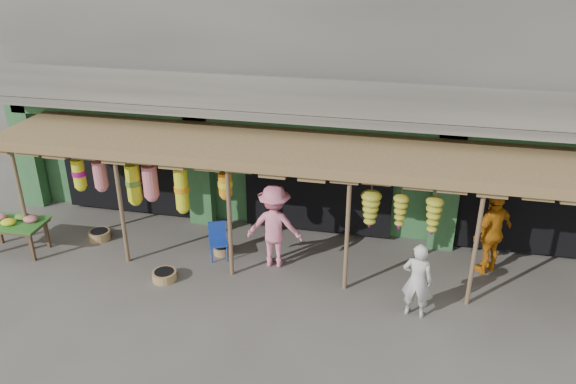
% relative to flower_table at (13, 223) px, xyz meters
% --- Properties ---
extents(ground, '(80.00, 80.00, 0.00)m').
position_rel_flower_table_xyz_m(ground, '(6.75, 0.35, -0.73)').
color(ground, '#514C47').
rests_on(ground, ground).
extents(building, '(16.40, 6.80, 7.00)m').
position_rel_flower_table_xyz_m(building, '(6.75, 5.21, 2.64)').
color(building, gray).
rests_on(building, ground).
extents(awning, '(14.00, 2.70, 2.79)m').
position_rel_flower_table_xyz_m(awning, '(6.60, 1.15, 1.85)').
color(awning, brown).
rests_on(awning, ground).
extents(flower_table, '(1.56, 0.96, 0.91)m').
position_rel_flower_table_xyz_m(flower_table, '(0.00, 0.00, 0.00)').
color(flower_table, '#503B29').
rests_on(flower_table, ground).
extents(blue_chair, '(0.54, 0.55, 0.86)m').
position_rel_flower_table_xyz_m(blue_chair, '(4.72, 0.80, -0.25)').
color(blue_chair, '#193BA6').
rests_on(blue_chair, ground).
extents(basket_left, '(0.65, 0.65, 0.22)m').
position_rel_flower_table_xyz_m(basket_left, '(1.58, 0.94, -0.62)').
color(basket_left, '#946443').
rests_on(basket_left, ground).
extents(basket_mid, '(0.69, 0.69, 0.20)m').
position_rel_flower_table_xyz_m(basket_mid, '(3.89, -0.39, -0.63)').
color(basket_mid, olive).
rests_on(basket_mid, ground).
extents(basket_right, '(0.49, 0.49, 0.18)m').
position_rel_flower_table_xyz_m(basket_right, '(4.75, 0.94, -0.64)').
color(basket_right, '#A0714A').
rests_on(basket_right, ground).
extents(person_front, '(0.62, 0.44, 1.58)m').
position_rel_flower_table_xyz_m(person_front, '(9.20, -0.45, 0.06)').
color(person_front, beige).
rests_on(person_front, ground).
extents(person_vendor, '(1.14, 1.14, 1.94)m').
position_rel_flower_table_xyz_m(person_vendor, '(10.75, 1.53, 0.24)').
color(person_vendor, orange).
rests_on(person_vendor, ground).
extents(person_shopper, '(1.30, 0.80, 1.94)m').
position_rel_flower_table_xyz_m(person_shopper, '(6.07, 0.76, 0.24)').
color(person_shopper, pink).
rests_on(person_shopper, ground).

